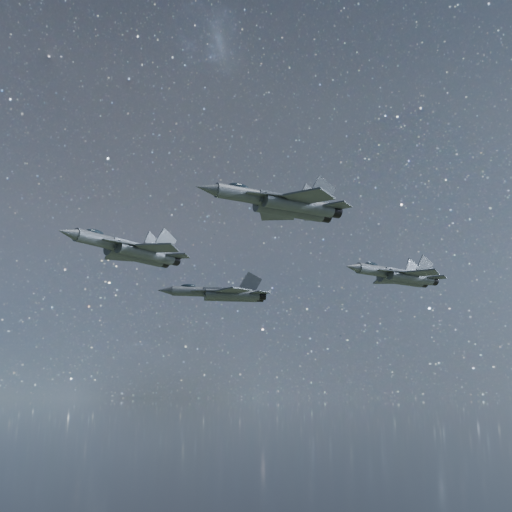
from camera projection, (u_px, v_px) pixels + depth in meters
jet_lead at (132, 250)px, 78.36m from camera, size 19.13×12.89×4.82m
jet_left at (223, 294)px, 98.33m from camera, size 18.13×11.89×4.67m
jet_right at (283, 203)px, 68.07m from camera, size 18.60×13.00×4.68m
jet_slot at (399, 276)px, 93.21m from camera, size 18.57×13.20×4.73m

